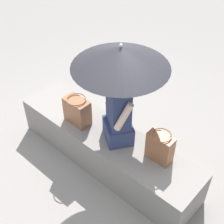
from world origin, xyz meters
name	(u,v)px	position (x,y,z in m)	size (l,w,h in m)	color
ground_plane	(107,161)	(0.00, 0.00, 0.00)	(14.00, 14.00, 0.00)	gray
stone_bench	(106,148)	(0.00, 0.00, 0.24)	(2.39, 0.57, 0.48)	gray
person_seated	(119,111)	(0.15, 0.04, 0.87)	(0.50, 0.43, 0.90)	navy
parasol	(121,57)	(0.10, 0.11, 1.48)	(0.98, 0.98, 1.13)	#B7B7BC
handbag_black	(77,111)	(-0.38, -0.07, 0.65)	(0.31, 0.23, 0.34)	brown
tote_bag_canvas	(160,147)	(0.66, 0.10, 0.65)	(0.28, 0.21, 0.35)	brown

